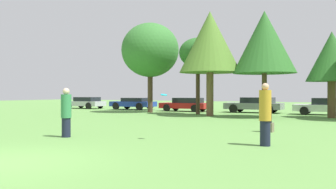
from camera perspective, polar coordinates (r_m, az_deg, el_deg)
person_thrower at (r=13.55m, az=-15.71°, el=-2.74°), size 0.37×0.37×1.77m
person_catcher at (r=11.27m, az=15.03°, el=-3.02°), size 0.36×0.36×1.89m
frisbee at (r=12.22m, az=-0.66°, el=-0.04°), size 0.23×0.23×0.08m
bystander_sitting at (r=15.39m, az=15.36°, el=-4.19°), size 0.46×0.38×1.00m
tree_0 at (r=29.81m, az=-2.82°, el=6.95°), size 4.67×4.67×7.30m
tree_1 at (r=27.18m, az=4.72°, el=6.45°), size 2.79×2.79×5.70m
tree_2 at (r=25.48m, az=6.61°, el=8.15°), size 4.24×4.24×7.25m
tree_3 at (r=24.62m, az=14.91°, el=7.94°), size 4.08×4.08×6.95m
tree_4 at (r=25.45m, az=24.35°, el=5.38°), size 3.18×3.18×5.52m
parked_car_silver at (r=38.01m, az=-12.86°, el=-1.21°), size 4.16×2.10×1.17m
parked_car_blue at (r=34.83m, az=-5.42°, el=-1.34°), size 4.31×2.18×1.13m
parked_car_red at (r=31.46m, az=2.80°, el=-1.53°), size 4.28×2.04×1.17m
parked_car_grey at (r=30.02m, az=13.48°, el=-1.54°), size 4.56×2.13×1.24m
parked_car_white at (r=28.64m, az=23.72°, el=-1.68°), size 4.41×2.14×1.23m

